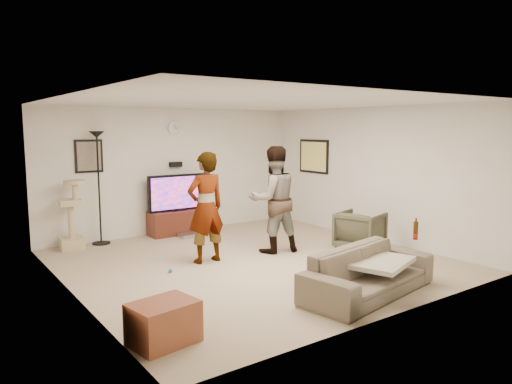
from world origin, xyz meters
TOP-DOWN VIEW (x-y plane):
  - floor at (0.00, 0.00)m, footprint 5.50×5.50m
  - ceiling at (0.00, 0.00)m, footprint 5.50×5.50m
  - wall_back at (0.00, 2.75)m, footprint 5.50×0.04m
  - wall_front at (0.00, -2.75)m, footprint 5.50×0.04m
  - wall_left at (-2.75, 0.00)m, footprint 0.04×5.50m
  - wall_right at (2.75, 0.00)m, footprint 0.04×5.50m
  - wall_clock at (0.00, 2.72)m, footprint 0.26×0.04m
  - wall_speaker at (0.00, 2.69)m, footprint 0.25×0.10m
  - picture_back at (-1.70, 2.73)m, footprint 0.42×0.03m
  - picture_right at (2.73, 1.60)m, footprint 0.03×0.78m
  - tv_stand at (-0.08, 2.50)m, footprint 1.14×0.45m
  - console_box at (-0.01, 2.11)m, footprint 0.40×0.30m
  - tv at (-0.08, 2.50)m, footprint 1.21×0.08m
  - tv_screen at (-0.08, 2.46)m, footprint 1.11×0.01m
  - floor_lamp at (-1.60, 2.55)m, footprint 0.32×0.32m
  - cat_tree at (-2.14, 2.46)m, footprint 0.43×0.43m
  - person_left at (-0.62, 0.39)m, footprint 0.65×0.44m
  - person_right at (0.63, 0.28)m, footprint 1.00×0.85m
  - sofa at (0.31, -2.12)m, footprint 2.12×1.12m
  - throw_blanket at (0.49, -2.12)m, footprint 1.08×0.96m
  - beer_bottle at (1.24, -2.12)m, footprint 0.06×0.06m
  - armchair at (1.94, -0.48)m, footprint 0.92×0.91m
  - side_table at (-2.40, -1.90)m, footprint 0.69×0.56m
  - toy_ball at (-1.34, 0.19)m, footprint 0.06×0.06m

SIDE VIEW (x-z plane):
  - floor at x=0.00m, z-range -0.02..0.00m
  - toy_ball at x=-1.34m, z-range 0.00..0.06m
  - console_box at x=-0.01m, z-range 0.00..0.07m
  - side_table at x=-2.40m, z-range 0.00..0.42m
  - tv_stand at x=-0.08m, z-range 0.00..0.48m
  - sofa at x=0.31m, z-range 0.00..0.59m
  - armchair at x=1.94m, z-range 0.00..0.67m
  - throw_blanket at x=0.49m, z-range 0.37..0.43m
  - cat_tree at x=-2.14m, z-range 0.00..1.22m
  - beer_bottle at x=1.24m, z-range 0.59..0.84m
  - tv at x=-0.08m, z-range 0.48..1.19m
  - tv_screen at x=-0.08m, z-range 0.52..1.15m
  - person_left at x=-0.62m, z-range 0.00..1.74m
  - person_right at x=0.63m, z-range 0.00..1.81m
  - floor_lamp at x=-1.60m, z-range 0.00..2.05m
  - wall_back at x=0.00m, z-range 0.00..2.50m
  - wall_front at x=0.00m, z-range 0.00..2.50m
  - wall_left at x=-2.75m, z-range 0.00..2.50m
  - wall_right at x=2.75m, z-range 0.00..2.50m
  - wall_speaker at x=0.00m, z-range 1.33..1.43m
  - picture_right at x=2.73m, z-range 1.19..1.81m
  - picture_back at x=-1.70m, z-range 1.34..1.86m
  - wall_clock at x=0.00m, z-range 1.97..2.23m
  - ceiling at x=0.00m, z-range 2.50..2.52m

